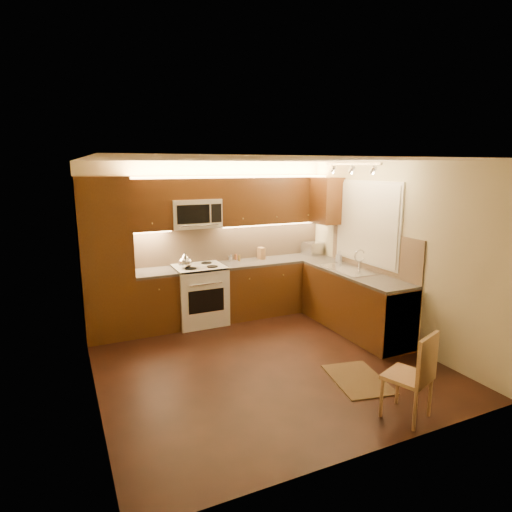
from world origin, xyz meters
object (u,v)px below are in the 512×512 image
sink (350,265)px  knife_block (261,253)px  toaster_oven (314,248)px  stove (200,295)px  microwave (195,213)px  kettle (185,260)px  soap_bottle (339,257)px  dining_chair (408,374)px

sink → knife_block: knife_block is taller
toaster_oven → knife_block: size_ratio=1.89×
sink → stove: bearing=150.6°
microwave → kettle: microwave is taller
knife_block → sink: bearing=-56.7°
toaster_oven → knife_block: 1.01m
soap_bottle → dining_chair: (-1.16, -2.79, -0.54)m
kettle → knife_block: (1.37, 0.22, -0.05)m
toaster_oven → stove: bearing=172.0°
stove → kettle: size_ratio=3.71×
sink → toaster_oven: size_ratio=2.34×
dining_chair → kettle: bearing=89.9°
microwave → knife_block: microwave is taller
sink → knife_block: 1.54m
stove → microwave: microwave is taller
sink → soap_bottle: bearing=70.7°
stove → knife_block: size_ratio=4.72×
stove → toaster_oven: (2.15, 0.11, 0.55)m
sink → toaster_oven: 1.25m
dining_chair → sink: bearing=45.6°
sink → kettle: (-2.24, 1.06, 0.07)m
sink → toaster_oven: bearing=83.0°
stove → knife_block: knife_block is taller
kettle → dining_chair: kettle is taller
toaster_oven → soap_bottle: toaster_oven is taller
sink → soap_bottle: (0.19, 0.54, 0.01)m
toaster_oven → knife_block: (-1.01, 0.04, -0.01)m
microwave → kettle: (-0.24, -0.20, -0.68)m
dining_chair → stove: bearing=85.9°
stove → dining_chair: bearing=-72.9°
microwave → stove: bearing=-90.0°
microwave → toaster_oven: size_ratio=2.07×
stove → soap_bottle: (2.19, -0.58, 0.53)m
stove → soap_bottle: size_ratio=5.34×
soap_bottle → knife_block: bearing=120.8°
kettle → dining_chair: 3.59m
stove → dining_chair: 3.53m
kettle → toaster_oven: kettle is taller
sink → toaster_oven: (0.15, 1.24, 0.04)m
microwave → knife_block: bearing=0.6°
stove → kettle: 0.63m
sink → dining_chair: sink is taller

